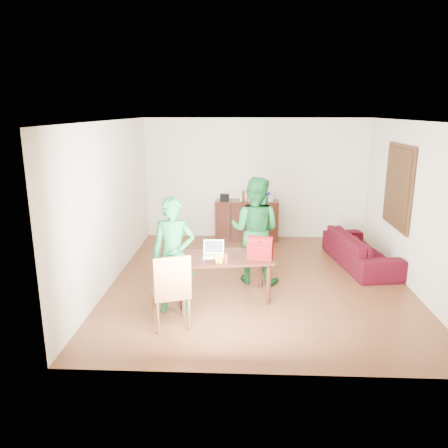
{
  "coord_description": "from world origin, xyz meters",
  "views": [
    {
      "loc": [
        -0.29,
        -7.07,
        2.88
      ],
      "look_at": [
        -0.58,
        -0.49,
        1.14
      ],
      "focal_mm": 35.0,
      "sensor_mm": 36.0,
      "label": 1
    }
  ],
  "objects_px": {
    "red_bag": "(260,250)",
    "chair": "(171,305)",
    "bottle": "(226,258)",
    "sofa": "(361,250)",
    "laptop": "(214,254)",
    "person_near": "(174,256)",
    "table": "(223,261)",
    "person_far": "(255,230)"
  },
  "relations": [
    {
      "from": "laptop",
      "to": "bottle",
      "type": "distance_m",
      "value": 0.38
    },
    {
      "from": "person_near",
      "to": "laptop",
      "type": "height_order",
      "value": "person_near"
    },
    {
      "from": "laptop",
      "to": "bottle",
      "type": "height_order",
      "value": "laptop"
    },
    {
      "from": "chair",
      "to": "person_near",
      "type": "height_order",
      "value": "person_near"
    },
    {
      "from": "table",
      "to": "person_far",
      "type": "relative_size",
      "value": 0.86
    },
    {
      "from": "person_near",
      "to": "bottle",
      "type": "xyz_separation_m",
      "value": [
        0.75,
        0.16,
        -0.08
      ]
    },
    {
      "from": "red_bag",
      "to": "person_far",
      "type": "bearing_deg",
      "value": 105.48
    },
    {
      "from": "person_far",
      "to": "sofa",
      "type": "distance_m",
      "value": 2.29
    },
    {
      "from": "person_near",
      "to": "laptop",
      "type": "bearing_deg",
      "value": 39.88
    },
    {
      "from": "red_bag",
      "to": "sofa",
      "type": "bearing_deg",
      "value": 51.35
    },
    {
      "from": "person_far",
      "to": "bottle",
      "type": "xyz_separation_m",
      "value": [
        -0.44,
        -1.06,
        -0.13
      ]
    },
    {
      "from": "person_near",
      "to": "sofa",
      "type": "xyz_separation_m",
      "value": [
        3.22,
        2.09,
        -0.55
      ]
    },
    {
      "from": "table",
      "to": "chair",
      "type": "relative_size",
      "value": 1.47
    },
    {
      "from": "table",
      "to": "laptop",
      "type": "xyz_separation_m",
      "value": [
        -0.15,
        -0.02,
        0.12
      ]
    },
    {
      "from": "red_bag",
      "to": "table",
      "type": "bearing_deg",
      "value": -176.99
    },
    {
      "from": "table",
      "to": "person_near",
      "type": "bearing_deg",
      "value": -152.32
    },
    {
      "from": "bottle",
      "to": "sofa",
      "type": "height_order",
      "value": "bottle"
    },
    {
      "from": "bottle",
      "to": "red_bag",
      "type": "height_order",
      "value": "red_bag"
    },
    {
      "from": "chair",
      "to": "red_bag",
      "type": "height_order",
      "value": "chair"
    },
    {
      "from": "table",
      "to": "red_bag",
      "type": "distance_m",
      "value": 0.61
    },
    {
      "from": "sofa",
      "to": "person_far",
      "type": "bearing_deg",
      "value": 104.51
    },
    {
      "from": "bottle",
      "to": "chair",
      "type": "bearing_deg",
      "value": -137.91
    },
    {
      "from": "person_far",
      "to": "laptop",
      "type": "xyz_separation_m",
      "value": [
        -0.65,
        -0.74,
        -0.18
      ]
    },
    {
      "from": "red_bag",
      "to": "laptop",
      "type": "bearing_deg",
      "value": -173.53
    },
    {
      "from": "chair",
      "to": "person_far",
      "type": "bearing_deg",
      "value": 36.56
    },
    {
      "from": "red_bag",
      "to": "chair",
      "type": "bearing_deg",
      "value": -132.31
    },
    {
      "from": "red_bag",
      "to": "person_near",
      "type": "bearing_deg",
      "value": -150.48
    },
    {
      "from": "chair",
      "to": "laptop",
      "type": "bearing_deg",
      "value": 43.01
    },
    {
      "from": "bottle",
      "to": "red_bag",
      "type": "distance_m",
      "value": 0.57
    },
    {
      "from": "person_near",
      "to": "person_far",
      "type": "bearing_deg",
      "value": 43.97
    },
    {
      "from": "bottle",
      "to": "person_far",
      "type": "bearing_deg",
      "value": 67.22
    },
    {
      "from": "bottle",
      "to": "sofa",
      "type": "distance_m",
      "value": 3.17
    },
    {
      "from": "table",
      "to": "red_bag",
      "type": "bearing_deg",
      "value": -16.11
    },
    {
      "from": "bottle",
      "to": "red_bag",
      "type": "bearing_deg",
      "value": 27.43
    },
    {
      "from": "table",
      "to": "bottle",
      "type": "relative_size",
      "value": 8.64
    },
    {
      "from": "chair",
      "to": "person_near",
      "type": "distance_m",
      "value": 0.73
    },
    {
      "from": "table",
      "to": "laptop",
      "type": "height_order",
      "value": "laptop"
    },
    {
      "from": "laptop",
      "to": "person_near",
      "type": "bearing_deg",
      "value": -140.81
    },
    {
      "from": "table",
      "to": "laptop",
      "type": "distance_m",
      "value": 0.2
    },
    {
      "from": "bottle",
      "to": "sofa",
      "type": "relative_size",
      "value": 0.09
    },
    {
      "from": "bottle",
      "to": "sofa",
      "type": "xyz_separation_m",
      "value": [
        2.47,
        1.93,
        -0.48
      ]
    },
    {
      "from": "person_far",
      "to": "sofa",
      "type": "relative_size",
      "value": 0.89
    }
  ]
}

